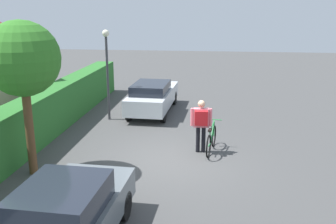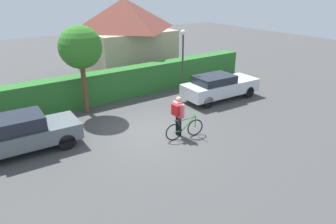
{
  "view_description": "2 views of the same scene",
  "coord_description": "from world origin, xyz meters",
  "px_view_note": "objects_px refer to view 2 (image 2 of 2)",
  "views": [
    {
      "loc": [
        -10.76,
        -1.24,
        4.56
      ],
      "look_at": [
        0.56,
        0.15,
        1.37
      ],
      "focal_mm": 40.32,
      "sensor_mm": 36.0,
      "label": 1
    },
    {
      "loc": [
        -6.42,
        -10.36,
        5.97
      ],
      "look_at": [
        0.68,
        -0.26,
        0.88
      ],
      "focal_mm": 33.4,
      "sensor_mm": 36.0,
      "label": 2
    }
  ],
  "objects_px": {
    "parked_car_far": "(219,86)",
    "street_lamp": "(183,53)",
    "person_rider": "(178,112)",
    "tree_kerbside": "(80,48)",
    "parked_car_near": "(21,134)",
    "bicycle": "(185,129)"
  },
  "relations": [
    {
      "from": "parked_car_far",
      "to": "person_rider",
      "type": "height_order",
      "value": "person_rider"
    },
    {
      "from": "bicycle",
      "to": "person_rider",
      "type": "xyz_separation_m",
      "value": [
        -0.09,
        0.34,
        0.66
      ]
    },
    {
      "from": "street_lamp",
      "to": "parked_car_near",
      "type": "bearing_deg",
      "value": -169.53
    },
    {
      "from": "bicycle",
      "to": "tree_kerbside",
      "type": "distance_m",
      "value": 6.16
    },
    {
      "from": "person_rider",
      "to": "tree_kerbside",
      "type": "relative_size",
      "value": 0.41
    },
    {
      "from": "parked_car_near",
      "to": "bicycle",
      "type": "xyz_separation_m",
      "value": [
        5.72,
        -2.65,
        -0.35
      ]
    },
    {
      "from": "street_lamp",
      "to": "tree_kerbside",
      "type": "distance_m",
      "value": 5.55
    },
    {
      "from": "bicycle",
      "to": "tree_kerbside",
      "type": "xyz_separation_m",
      "value": [
        -2.27,
        4.98,
        2.82
      ]
    },
    {
      "from": "parked_car_near",
      "to": "parked_car_far",
      "type": "distance_m",
      "value": 10.2
    },
    {
      "from": "parked_car_far",
      "to": "person_rider",
      "type": "bearing_deg",
      "value": -153.18
    },
    {
      "from": "parked_car_near",
      "to": "person_rider",
      "type": "distance_m",
      "value": 6.09
    },
    {
      "from": "parked_car_far",
      "to": "person_rider",
      "type": "xyz_separation_m",
      "value": [
        -4.57,
        -2.31,
        0.31
      ]
    },
    {
      "from": "parked_car_far",
      "to": "person_rider",
      "type": "relative_size",
      "value": 2.58
    },
    {
      "from": "person_rider",
      "to": "parked_car_near",
      "type": "bearing_deg",
      "value": 157.69
    },
    {
      "from": "bicycle",
      "to": "person_rider",
      "type": "bearing_deg",
      "value": 105.44
    },
    {
      "from": "parked_car_far",
      "to": "street_lamp",
      "type": "distance_m",
      "value": 2.69
    },
    {
      "from": "person_rider",
      "to": "tree_kerbside",
      "type": "xyz_separation_m",
      "value": [
        -2.18,
        4.64,
        2.16
      ]
    },
    {
      "from": "street_lamp",
      "to": "tree_kerbside",
      "type": "relative_size",
      "value": 0.87
    },
    {
      "from": "parked_car_near",
      "to": "bicycle",
      "type": "height_order",
      "value": "parked_car_near"
    },
    {
      "from": "bicycle",
      "to": "person_rider",
      "type": "distance_m",
      "value": 0.75
    },
    {
      "from": "bicycle",
      "to": "tree_kerbside",
      "type": "relative_size",
      "value": 0.41
    },
    {
      "from": "parked_car_near",
      "to": "parked_car_far",
      "type": "xyz_separation_m",
      "value": [
        10.2,
        0.0,
        -0.01
      ]
    }
  ]
}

